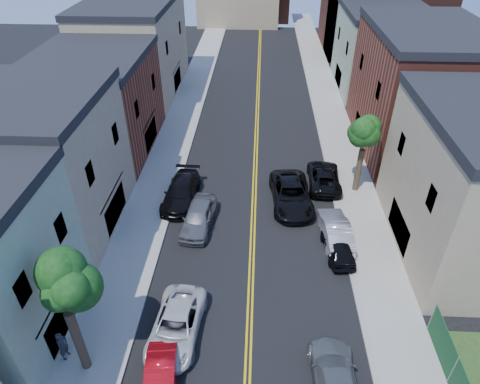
# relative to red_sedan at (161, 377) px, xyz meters

# --- Properties ---
(sidewalk_left) EXTENTS (3.20, 100.00, 0.15)m
(sidewalk_left) POSITION_rel_red_sedan_xyz_m (-3.86, 26.72, -0.59)
(sidewalk_left) COLOR gray
(sidewalk_left) RESTS_ON ground
(sidewalk_right) EXTENTS (3.20, 100.00, 0.15)m
(sidewalk_right) POSITION_rel_red_sedan_xyz_m (11.94, 26.72, -0.59)
(sidewalk_right) COLOR gray
(sidewalk_right) RESTS_ON ground
(curb_left) EXTENTS (0.30, 100.00, 0.15)m
(curb_left) POSITION_rel_red_sedan_xyz_m (-2.11, 26.72, -0.59)
(curb_left) COLOR gray
(curb_left) RESTS_ON ground
(curb_right) EXTENTS (0.30, 100.00, 0.15)m
(curb_right) POSITION_rel_red_sedan_xyz_m (10.19, 26.72, -0.59)
(curb_right) COLOR gray
(curb_right) RESTS_ON ground
(bldg_left_tan_near) EXTENTS (9.00, 10.00, 9.00)m
(bldg_left_tan_near) POSITION_rel_red_sedan_xyz_m (-9.96, 11.72, 3.83)
(bldg_left_tan_near) COLOR #998466
(bldg_left_tan_near) RESTS_ON ground
(bldg_left_brick) EXTENTS (9.00, 12.00, 8.00)m
(bldg_left_brick) POSITION_rel_red_sedan_xyz_m (-9.96, 22.72, 3.33)
(bldg_left_brick) COLOR brown
(bldg_left_brick) RESTS_ON ground
(bldg_left_tan_far) EXTENTS (9.00, 16.00, 9.50)m
(bldg_left_tan_far) POSITION_rel_red_sedan_xyz_m (-9.96, 36.72, 4.08)
(bldg_left_tan_far) COLOR #998466
(bldg_left_tan_far) RESTS_ON ground
(bldg_right_brick) EXTENTS (9.00, 14.00, 10.00)m
(bldg_right_brick) POSITION_rel_red_sedan_xyz_m (18.04, 24.72, 4.33)
(bldg_right_brick) COLOR brown
(bldg_right_brick) RESTS_ON ground
(bldg_right_palegrn) EXTENTS (9.00, 12.00, 8.50)m
(bldg_right_palegrn) POSITION_rel_red_sedan_xyz_m (18.04, 38.72, 3.58)
(bldg_right_palegrn) COLOR gray
(bldg_right_palegrn) RESTS_ON ground
(tree_left_mid) EXTENTS (5.20, 5.20, 9.29)m
(tree_left_mid) POSITION_rel_red_sedan_xyz_m (-3.84, 0.72, 5.92)
(tree_left_mid) COLOR #3E301F
(tree_left_mid) RESTS_ON sidewalk_left
(tree_right_far) EXTENTS (4.40, 4.40, 8.03)m
(tree_right_far) POSITION_rel_red_sedan_xyz_m (11.96, 16.72, 5.09)
(tree_right_far) COLOR #3E301F
(tree_right_far) RESTS_ON sidewalk_right
(red_sedan) EXTENTS (1.85, 4.17, 1.33)m
(red_sedan) POSITION_rel_red_sedan_xyz_m (0.00, 0.00, 0.00)
(red_sedan) COLOR #B80C15
(red_sedan) RESTS_ON ground
(white_pickup) EXTENTS (2.82, 5.42, 1.46)m
(white_pickup) POSITION_rel_red_sedan_xyz_m (0.24, 2.83, 0.06)
(white_pickup) COLOR silver
(white_pickup) RESTS_ON ground
(grey_car_left) EXTENTS (2.47, 5.07, 1.67)m
(grey_car_left) POSITION_rel_red_sedan_xyz_m (0.24, 11.77, 0.17)
(grey_car_left) COLOR #57595F
(grey_car_left) RESTS_ON ground
(black_car_left) EXTENTS (2.61, 5.67, 1.61)m
(black_car_left) POSITION_rel_red_sedan_xyz_m (-1.46, 14.70, 0.14)
(black_car_left) COLOR black
(black_car_left) RESTS_ON ground
(grey_car_right) EXTENTS (2.22, 5.20, 1.49)m
(grey_car_right) POSITION_rel_red_sedan_xyz_m (8.10, 0.15, 0.08)
(grey_car_right) COLOR #575A5F
(grey_car_right) RESTS_ON ground
(black_car_right) EXTENTS (2.00, 4.12, 1.35)m
(black_car_right) POSITION_rel_red_sedan_xyz_m (9.54, 9.38, 0.01)
(black_car_right) COLOR black
(black_car_right) RESTS_ON ground
(silver_car_right) EXTENTS (2.04, 4.92, 1.58)m
(silver_car_right) POSITION_rel_red_sedan_xyz_m (9.54, 10.86, 0.13)
(silver_car_right) COLOR #B5B7BD
(silver_car_right) RESTS_ON ground
(dark_car_right_far) EXTENTS (2.59, 5.34, 1.47)m
(dark_car_right_far) POSITION_rel_red_sedan_xyz_m (9.54, 17.49, 0.07)
(dark_car_right_far) COLOR black
(dark_car_right_far) RESTS_ON ground
(black_suv_lane) EXTENTS (3.30, 6.33, 1.70)m
(black_suv_lane) POSITION_rel_red_sedan_xyz_m (6.80, 14.75, 0.19)
(black_suv_lane) COLOR black
(black_suv_lane) RESTS_ON ground
(pedestrian_left) EXTENTS (0.52, 0.70, 1.77)m
(pedestrian_left) POSITION_rel_red_sedan_xyz_m (-5.04, 1.16, 0.37)
(pedestrian_left) COLOR #292831
(pedestrian_left) RESTS_ON sidewalk_left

